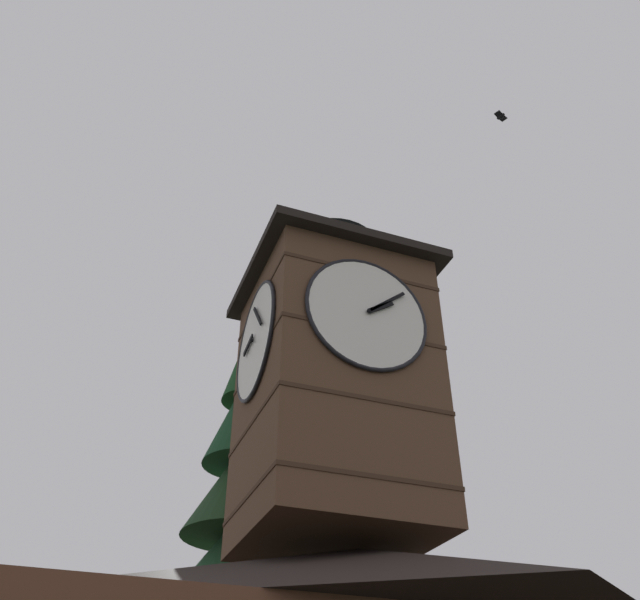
{
  "coord_description": "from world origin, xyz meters",
  "views": [
    {
      "loc": [
        5.74,
        11.07,
        2.34
      ],
      "look_at": [
        0.33,
        -3.14,
        13.29
      ],
      "focal_mm": 38.1,
      "sensor_mm": 36.0,
      "label": 1
    }
  ],
  "objects": [
    {
      "name": "clock_tower",
      "position": [
        0.15,
        -2.67,
        10.62
      ],
      "size": [
        4.77,
        4.77,
        9.42
      ],
      "color": "brown",
      "rests_on": "building_main"
    },
    {
      "name": "moon",
      "position": [
        -18.26,
        -33.78,
        13.72
      ],
      "size": [
        2.06,
        2.06,
        2.06
      ],
      "color": "silver"
    },
    {
      "name": "flying_bird_high",
      "position": [
        -4.61,
        0.0,
        19.62
      ],
      "size": [
        0.5,
        0.36,
        0.16
      ],
      "color": "black"
    }
  ]
}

